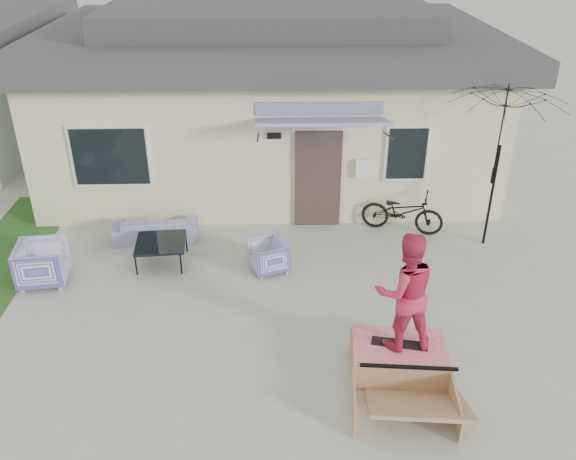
{
  "coord_description": "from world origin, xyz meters",
  "views": [
    {
      "loc": [
        0.05,
        -6.88,
        5.99
      ],
      "look_at": [
        0.3,
        1.8,
        1.3
      ],
      "focal_mm": 37.19,
      "sensor_mm": 36.0,
      "label": 1
    }
  ],
  "objects_px": {
    "armchair_left": "(42,261)",
    "patio_umbrella": "(497,163)",
    "skater": "(405,290)",
    "armchair_right": "(269,254)",
    "loveseat": "(155,224)",
    "skateboard": "(399,343)",
    "skate_ramp": "(398,358)",
    "bicycle": "(403,207)",
    "coffee_table": "(162,252)"
  },
  "relations": [
    {
      "from": "armchair_left",
      "to": "patio_umbrella",
      "type": "bearing_deg",
      "value": -89.16
    },
    {
      "from": "skater",
      "to": "armchair_left",
      "type": "bearing_deg",
      "value": -28.26
    },
    {
      "from": "armchair_right",
      "to": "armchair_left",
      "type": "bearing_deg",
      "value": -105.75
    },
    {
      "from": "armchair_left",
      "to": "skater",
      "type": "distance_m",
      "value": 6.52
    },
    {
      "from": "armchair_right",
      "to": "loveseat",
      "type": "bearing_deg",
      "value": -138.49
    },
    {
      "from": "skater",
      "to": "patio_umbrella",
      "type": "bearing_deg",
      "value": -129.21
    },
    {
      "from": "skater",
      "to": "loveseat",
      "type": "bearing_deg",
      "value": -49.42
    },
    {
      "from": "armchair_right",
      "to": "skateboard",
      "type": "xyz_separation_m",
      "value": [
        1.89,
        -2.8,
        0.14
      ]
    },
    {
      "from": "skateboard",
      "to": "armchair_left",
      "type": "bearing_deg",
      "value": 169.83
    },
    {
      "from": "skater",
      "to": "skate_ramp",
      "type": "bearing_deg",
      "value": 79.12
    },
    {
      "from": "patio_umbrella",
      "to": "skater",
      "type": "xyz_separation_m",
      "value": [
        -2.47,
        -3.68,
        -0.36
      ]
    },
    {
      "from": "bicycle",
      "to": "skater",
      "type": "height_order",
      "value": "skater"
    },
    {
      "from": "armchair_right",
      "to": "patio_umbrella",
      "type": "xyz_separation_m",
      "value": [
        4.36,
        0.88,
        1.42
      ]
    },
    {
      "from": "skateboard",
      "to": "patio_umbrella",
      "type": "bearing_deg",
      "value": 68.88
    },
    {
      "from": "coffee_table",
      "to": "skateboard",
      "type": "bearing_deg",
      "value": -38.37
    },
    {
      "from": "patio_umbrella",
      "to": "skate_ramp",
      "type": "relative_size",
      "value": 1.49
    },
    {
      "from": "loveseat",
      "to": "armchair_left",
      "type": "relative_size",
      "value": 2.0
    },
    {
      "from": "bicycle",
      "to": "skate_ramp",
      "type": "bearing_deg",
      "value": -173.19
    },
    {
      "from": "coffee_table",
      "to": "skater",
      "type": "height_order",
      "value": "skater"
    },
    {
      "from": "armchair_right",
      "to": "skateboard",
      "type": "relative_size",
      "value": 0.83
    },
    {
      "from": "loveseat",
      "to": "bicycle",
      "type": "relative_size",
      "value": 1.0
    },
    {
      "from": "patio_umbrella",
      "to": "skate_ramp",
      "type": "bearing_deg",
      "value": -123.56
    },
    {
      "from": "loveseat",
      "to": "coffee_table",
      "type": "relative_size",
      "value": 1.84
    },
    {
      "from": "armchair_left",
      "to": "bicycle",
      "type": "distance_m",
      "value": 7.06
    },
    {
      "from": "armchair_right",
      "to": "skater",
      "type": "relative_size",
      "value": 0.37
    },
    {
      "from": "armchair_left",
      "to": "patio_umbrella",
      "type": "relative_size",
      "value": 0.32
    },
    {
      "from": "bicycle",
      "to": "loveseat",
      "type": "bearing_deg",
      "value": 110.84
    },
    {
      "from": "loveseat",
      "to": "skater",
      "type": "bearing_deg",
      "value": 131.5
    },
    {
      "from": "bicycle",
      "to": "skateboard",
      "type": "height_order",
      "value": "bicycle"
    },
    {
      "from": "skate_ramp",
      "to": "skater",
      "type": "height_order",
      "value": "skater"
    },
    {
      "from": "armchair_left",
      "to": "coffee_table",
      "type": "xyz_separation_m",
      "value": [
        2.02,
        0.6,
        -0.2
      ]
    },
    {
      "from": "patio_umbrella",
      "to": "skateboard",
      "type": "bearing_deg",
      "value": -123.83
    },
    {
      "from": "patio_umbrella",
      "to": "skateboard",
      "type": "distance_m",
      "value": 4.62
    },
    {
      "from": "bicycle",
      "to": "skater",
      "type": "distance_m",
      "value": 4.44
    },
    {
      "from": "armchair_left",
      "to": "skate_ramp",
      "type": "distance_m",
      "value": 6.47
    },
    {
      "from": "armchair_right",
      "to": "patio_umbrella",
      "type": "bearing_deg",
      "value": 81.59
    },
    {
      "from": "coffee_table",
      "to": "bicycle",
      "type": "relative_size",
      "value": 0.54
    },
    {
      "from": "loveseat",
      "to": "skateboard",
      "type": "distance_m",
      "value": 5.84
    },
    {
      "from": "loveseat",
      "to": "patio_umbrella",
      "type": "xyz_separation_m",
      "value": [
        6.67,
        -0.38,
        1.42
      ]
    },
    {
      "from": "patio_umbrella",
      "to": "skate_ramp",
      "type": "distance_m",
      "value": 4.73
    },
    {
      "from": "armchair_left",
      "to": "coffee_table",
      "type": "bearing_deg",
      "value": -80.61
    },
    {
      "from": "armchair_right",
      "to": "coffee_table",
      "type": "xyz_separation_m",
      "value": [
        -2.03,
        0.31,
        -0.1
      ]
    },
    {
      "from": "skateboard",
      "to": "skater",
      "type": "distance_m",
      "value": 0.92
    },
    {
      "from": "armchair_right",
      "to": "coffee_table",
      "type": "relative_size",
      "value": 0.72
    },
    {
      "from": "armchair_right",
      "to": "bicycle",
      "type": "distance_m",
      "value": 3.15
    },
    {
      "from": "bicycle",
      "to": "skate_ramp",
      "type": "height_order",
      "value": "bicycle"
    },
    {
      "from": "armchair_right",
      "to": "skateboard",
      "type": "distance_m",
      "value": 3.38
    },
    {
      "from": "patio_umbrella",
      "to": "skater",
      "type": "bearing_deg",
      "value": -123.83
    },
    {
      "from": "armchair_right",
      "to": "skater",
      "type": "xyz_separation_m",
      "value": [
        1.89,
        -2.8,
        1.06
      ]
    },
    {
      "from": "armchair_left",
      "to": "armchair_right",
      "type": "bearing_deg",
      "value": -93.0
    }
  ]
}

